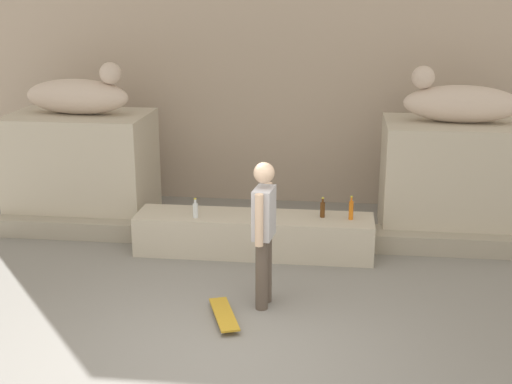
{
  "coord_description": "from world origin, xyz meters",
  "views": [
    {
      "loc": [
        1.08,
        -5.9,
        3.48
      ],
      "look_at": [
        0.12,
        1.99,
        1.1
      ],
      "focal_mm": 48.42,
      "sensor_mm": 36.0,
      "label": 1
    }
  ],
  "objects_px": {
    "skateboard": "(224,314)",
    "bottle_orange": "(351,210)",
    "statue_reclining_right": "(460,102)",
    "bottle_clear": "(195,210)",
    "statue_reclining_left": "(79,95)",
    "bottle_brown": "(323,209)",
    "skater": "(264,228)"
  },
  "relations": [
    {
      "from": "bottle_clear",
      "to": "bottle_orange",
      "type": "bearing_deg",
      "value": 4.8
    },
    {
      "from": "bottle_clear",
      "to": "statue_reclining_left",
      "type": "bearing_deg",
      "value": 147.67
    },
    {
      "from": "bottle_orange",
      "to": "bottle_brown",
      "type": "height_order",
      "value": "bottle_orange"
    },
    {
      "from": "skateboard",
      "to": "bottle_brown",
      "type": "height_order",
      "value": "bottle_brown"
    },
    {
      "from": "statue_reclining_left",
      "to": "bottle_orange",
      "type": "relative_size",
      "value": 5.17
    },
    {
      "from": "statue_reclining_right",
      "to": "bottle_orange",
      "type": "xyz_separation_m",
      "value": [
        -1.45,
        -1.08,
        -1.27
      ]
    },
    {
      "from": "skater",
      "to": "bottle_clear",
      "type": "bearing_deg",
      "value": 43.91
    },
    {
      "from": "statue_reclining_right",
      "to": "skateboard",
      "type": "distance_m",
      "value": 4.58
    },
    {
      "from": "statue_reclining_right",
      "to": "skateboard",
      "type": "relative_size",
      "value": 1.99
    },
    {
      "from": "skater",
      "to": "skateboard",
      "type": "xyz_separation_m",
      "value": [
        -0.39,
        -0.42,
        -0.86
      ]
    },
    {
      "from": "skateboard",
      "to": "statue_reclining_left",
      "type": "bearing_deg",
      "value": 20.85
    },
    {
      "from": "statue_reclining_right",
      "to": "statue_reclining_left",
      "type": "bearing_deg",
      "value": 3.5
    },
    {
      "from": "statue_reclining_left",
      "to": "bottle_clear",
      "type": "distance_m",
      "value": 2.67
    },
    {
      "from": "bottle_clear",
      "to": "skater",
      "type": "bearing_deg",
      "value": -52.8
    },
    {
      "from": "statue_reclining_right",
      "to": "bottle_clear",
      "type": "relative_size",
      "value": 6.11
    },
    {
      "from": "skateboard",
      "to": "bottle_orange",
      "type": "xyz_separation_m",
      "value": [
        1.37,
        2.0,
        0.6
      ]
    },
    {
      "from": "bottle_orange",
      "to": "bottle_brown",
      "type": "xyz_separation_m",
      "value": [
        -0.37,
        0.04,
        -0.02
      ]
    },
    {
      "from": "skateboard",
      "to": "bottle_clear",
      "type": "xyz_separation_m",
      "value": [
        -0.68,
        1.83,
        0.57
      ]
    },
    {
      "from": "bottle_orange",
      "to": "statue_reclining_right",
      "type": "bearing_deg",
      "value": 36.7
    },
    {
      "from": "statue_reclining_left",
      "to": "bottle_clear",
      "type": "xyz_separation_m",
      "value": [
        1.97,
        -1.25,
        -1.3
      ]
    },
    {
      "from": "statue_reclining_left",
      "to": "bottle_brown",
      "type": "height_order",
      "value": "statue_reclining_left"
    },
    {
      "from": "statue_reclining_left",
      "to": "statue_reclining_right",
      "type": "relative_size",
      "value": 1.01
    },
    {
      "from": "skater",
      "to": "skateboard",
      "type": "relative_size",
      "value": 2.04
    },
    {
      "from": "skateboard",
      "to": "bottle_orange",
      "type": "distance_m",
      "value": 2.5
    },
    {
      "from": "statue_reclining_right",
      "to": "bottle_clear",
      "type": "height_order",
      "value": "statue_reclining_right"
    },
    {
      "from": "statue_reclining_right",
      "to": "bottle_brown",
      "type": "distance_m",
      "value": 2.47
    },
    {
      "from": "skateboard",
      "to": "bottle_brown",
      "type": "bearing_deg",
      "value": -45.75
    },
    {
      "from": "skateboard",
      "to": "bottle_brown",
      "type": "distance_m",
      "value": 2.35
    },
    {
      "from": "statue_reclining_right",
      "to": "skateboard",
      "type": "xyz_separation_m",
      "value": [
        -2.82,
        -3.08,
        -1.87
      ]
    },
    {
      "from": "bottle_orange",
      "to": "statue_reclining_left",
      "type": "bearing_deg",
      "value": 165.01
    },
    {
      "from": "statue_reclining_left",
      "to": "skateboard",
      "type": "distance_m",
      "value": 4.47
    },
    {
      "from": "skater",
      "to": "bottle_orange",
      "type": "xyz_separation_m",
      "value": [
        0.98,
        1.58,
        -0.26
      ]
    }
  ]
}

